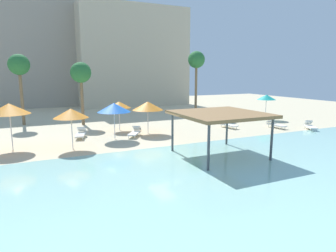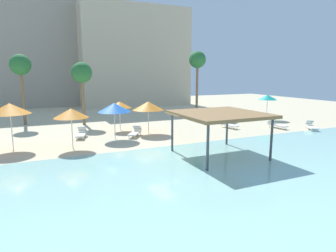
% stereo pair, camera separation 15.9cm
% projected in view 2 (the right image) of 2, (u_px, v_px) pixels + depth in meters
% --- Properties ---
extents(ground_plane, '(80.00, 80.00, 0.00)m').
position_uv_depth(ground_plane, '(172.00, 153.00, 17.88)').
color(ground_plane, beige).
extents(lagoon_water, '(44.00, 13.50, 0.04)m').
position_uv_depth(lagoon_water, '(221.00, 181.00, 13.18)').
color(lagoon_water, '#99D1C6').
rests_on(lagoon_water, ground).
extents(shade_pavilion, '(4.80, 4.80, 2.59)m').
position_uv_depth(shade_pavilion, '(220.00, 115.00, 16.79)').
color(shade_pavilion, '#42474C').
rests_on(shade_pavilion, ground).
extents(beach_umbrella_teal_1, '(1.93, 1.93, 2.61)m').
position_uv_depth(beach_umbrella_teal_1, '(268.00, 97.00, 30.49)').
color(beach_umbrella_teal_1, silver).
rests_on(beach_umbrella_teal_1, ground).
extents(beach_umbrella_blue_2, '(2.43, 2.43, 2.68)m').
position_uv_depth(beach_umbrella_blue_2, '(114.00, 107.00, 21.33)').
color(beach_umbrella_blue_2, silver).
rests_on(beach_umbrella_blue_2, ground).
extents(beach_umbrella_orange_3, '(2.19, 2.19, 2.62)m').
position_uv_depth(beach_umbrella_orange_3, '(71.00, 113.00, 18.54)').
color(beach_umbrella_orange_3, silver).
rests_on(beach_umbrella_orange_3, ground).
extents(beach_umbrella_orange_4, '(1.99, 1.99, 2.47)m').
position_uv_depth(beach_umbrella_orange_4, '(120.00, 105.00, 24.73)').
color(beach_umbrella_orange_4, silver).
rests_on(beach_umbrella_orange_4, ground).
extents(beach_umbrella_orange_5, '(2.48, 2.48, 2.59)m').
position_uv_depth(beach_umbrella_orange_5, '(148.00, 106.00, 23.34)').
color(beach_umbrella_orange_5, silver).
rests_on(beach_umbrella_orange_5, ground).
extents(beach_umbrella_orange_7, '(2.49, 2.49, 2.98)m').
position_uv_depth(beach_umbrella_orange_7, '(10.00, 109.00, 18.27)').
color(beach_umbrella_orange_7, silver).
rests_on(beach_umbrella_orange_7, ground).
extents(lounge_chair_0, '(1.57, 1.90, 0.74)m').
position_uv_depth(lounge_chair_0, '(135.00, 132.00, 22.61)').
color(lounge_chair_0, white).
rests_on(lounge_chair_0, ground).
extents(lounge_chair_1, '(0.82, 1.95, 0.74)m').
position_uv_depth(lounge_chair_1, '(228.00, 124.00, 26.11)').
color(lounge_chair_1, white).
rests_on(lounge_chair_1, ground).
extents(lounge_chair_4, '(0.69, 1.92, 0.74)m').
position_uv_depth(lounge_chair_4, '(276.00, 124.00, 26.03)').
color(lounge_chair_4, white).
rests_on(lounge_chair_4, ground).
extents(lounge_chair_5, '(1.09, 1.99, 0.74)m').
position_uv_depth(lounge_chair_5, '(81.00, 133.00, 22.13)').
color(lounge_chair_5, white).
rests_on(lounge_chair_5, ground).
extents(lounge_chair_6, '(1.52, 1.92, 0.74)m').
position_uv_depth(lounge_chair_6, '(311.00, 126.00, 25.15)').
color(lounge_chair_6, white).
rests_on(lounge_chair_6, ground).
extents(palm_tree_0, '(1.90, 1.90, 7.29)m').
position_uv_depth(palm_tree_0, '(197.00, 62.00, 32.83)').
color(palm_tree_0, brown).
rests_on(palm_tree_0, ground).
extents(palm_tree_1, '(1.90, 1.90, 5.84)m').
position_uv_depth(palm_tree_1, '(82.00, 74.00, 26.96)').
color(palm_tree_1, brown).
rests_on(palm_tree_1, ground).
extents(palm_tree_2, '(1.90, 1.90, 6.56)m').
position_uv_depth(palm_tree_2, '(20.00, 66.00, 26.73)').
color(palm_tree_2, brown).
rests_on(palm_tree_2, ground).
extents(hotel_block_0, '(17.40, 9.71, 17.09)m').
position_uv_depth(hotel_block_0, '(29.00, 48.00, 43.34)').
color(hotel_block_0, '#9E9384').
rests_on(hotel_block_0, ground).
extents(hotel_block_1, '(16.12, 11.19, 14.47)m').
position_uv_depth(hotel_block_1, '(130.00, 58.00, 46.19)').
color(hotel_block_1, beige).
rests_on(hotel_block_1, ground).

